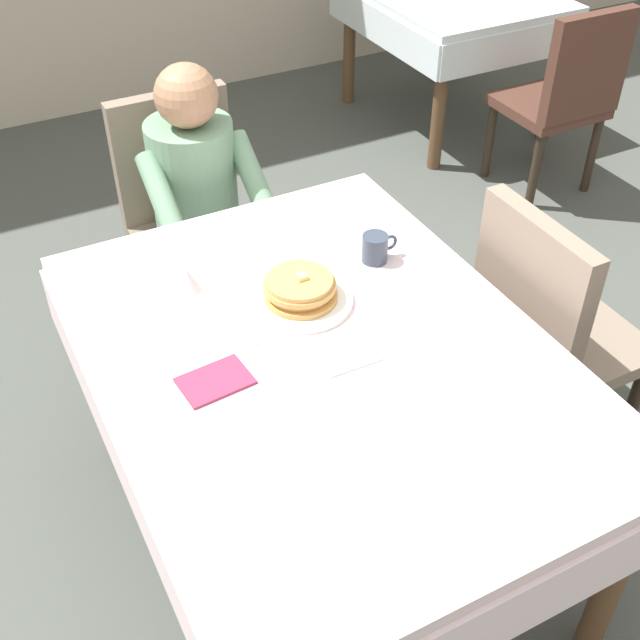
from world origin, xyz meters
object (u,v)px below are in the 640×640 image
(breakfast_stack, at_px, (300,288))
(background_chair_empty, at_px, (566,93))
(knife_right_of_plate, at_px, (366,286))
(dining_table_main, at_px, (324,377))
(cup_coffee, at_px, (376,248))
(chair_right_side, at_px, (547,325))
(plate_breakfast, at_px, (302,300))
(diner_person, at_px, (198,192))
(chair_diner, at_px, (187,205))
(background_table_far, at_px, (452,12))
(fork_left_of_plate, at_px, (241,326))
(syrup_pitcher, at_px, (187,279))
(spoon_near_edge, at_px, (357,367))

(breakfast_stack, relative_size, background_chair_empty, 0.22)
(knife_right_of_plate, height_order, background_chair_empty, background_chair_empty)
(dining_table_main, relative_size, cup_coffee, 13.49)
(chair_right_side, bearing_deg, plate_breakfast, -105.82)
(diner_person, height_order, cup_coffee, diner_person)
(diner_person, distance_m, knife_right_of_plate, 0.85)
(chair_diner, distance_m, background_table_far, 2.22)
(plate_breakfast, distance_m, cup_coffee, 0.29)
(diner_person, distance_m, fork_left_of_plate, 0.85)
(cup_coffee, relative_size, background_table_far, 0.10)
(chair_right_side, distance_m, cup_coffee, 0.59)
(chair_diner, height_order, syrup_pitcher, chair_diner)
(cup_coffee, xyz_separation_m, knife_right_of_plate, (-0.09, -0.10, -0.04))
(breakfast_stack, distance_m, syrup_pitcher, 0.32)
(dining_table_main, height_order, syrup_pitcher, syrup_pitcher)
(plate_breakfast, distance_m, syrup_pitcher, 0.32)
(diner_person, relative_size, fork_left_of_plate, 6.22)
(chair_diner, distance_m, knife_right_of_plate, 1.02)
(fork_left_of_plate, distance_m, knife_right_of_plate, 0.38)
(diner_person, relative_size, cup_coffee, 9.91)
(breakfast_stack, distance_m, background_chair_empty, 2.24)
(chair_right_side, distance_m, fork_left_of_plate, 0.96)
(fork_left_of_plate, bearing_deg, background_chair_empty, -67.11)
(diner_person, bearing_deg, plate_breakfast, 90.11)
(cup_coffee, distance_m, knife_right_of_plate, 0.14)
(breakfast_stack, xyz_separation_m, syrup_pitcher, (-0.25, 0.19, -0.01))
(plate_breakfast, height_order, background_table_far, plate_breakfast)
(plate_breakfast, distance_m, knife_right_of_plate, 0.19)
(spoon_near_edge, bearing_deg, chair_right_side, 8.21)
(background_chair_empty, bearing_deg, chair_diner, -176.05)
(chair_right_side, relative_size, cup_coffee, 8.23)
(diner_person, xyz_separation_m, plate_breakfast, (0.00, -0.81, 0.08))
(syrup_pitcher, xyz_separation_m, knife_right_of_plate, (0.45, -0.22, -0.04))
(diner_person, distance_m, chair_right_side, 1.26)
(diner_person, height_order, spoon_near_edge, diner_person)
(chair_diner, bearing_deg, background_table_far, -150.77)
(cup_coffee, relative_size, fork_left_of_plate, 0.63)
(syrup_pitcher, height_order, fork_left_of_plate, syrup_pitcher)
(diner_person, xyz_separation_m, syrup_pitcher, (-0.26, -0.61, 0.11))
(chair_diner, xyz_separation_m, plate_breakfast, (0.00, -0.96, 0.22))
(breakfast_stack, bearing_deg, cup_coffee, 15.37)
(plate_breakfast, relative_size, fork_left_of_plate, 1.56)
(breakfast_stack, distance_m, spoon_near_edge, 0.30)
(spoon_near_edge, bearing_deg, chair_diner, 91.37)
(cup_coffee, xyz_separation_m, background_chair_empty, (1.65, 1.02, -0.25))
(dining_table_main, bearing_deg, chair_diner, 88.16)
(syrup_pitcher, distance_m, fork_left_of_plate, 0.23)
(plate_breakfast, height_order, spoon_near_edge, plate_breakfast)
(dining_table_main, xyz_separation_m, cup_coffee, (0.32, 0.29, 0.13))
(plate_breakfast, bearing_deg, fork_left_of_plate, -173.99)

